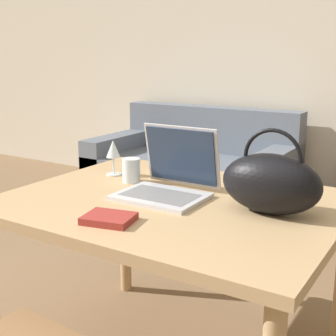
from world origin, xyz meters
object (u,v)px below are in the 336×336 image
laptop (171,177)px  couch (193,173)px  handbag (271,183)px  wine_glass (113,151)px  drinking_glass (131,170)px

laptop → couch: bearing=116.4°
couch → handbag: handbag is taller
handbag → wine_glass: bearing=170.9°
drinking_glass → wine_glass: size_ratio=0.64×
drinking_glass → wine_glass: 0.16m
wine_glass → couch: bearing=107.6°
laptop → handbag: bearing=-1.5°
drinking_glass → wine_glass: bearing=158.9°
drinking_glass → handbag: (0.65, -0.07, 0.06)m
laptop → wine_glass: size_ratio=2.06×
laptop → handbag: handbag is taller
couch → handbag: (1.36, -1.93, 0.57)m
wine_glass → handbag: 0.80m
couch → laptop: 2.20m
laptop → drinking_glass: size_ratio=3.20×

